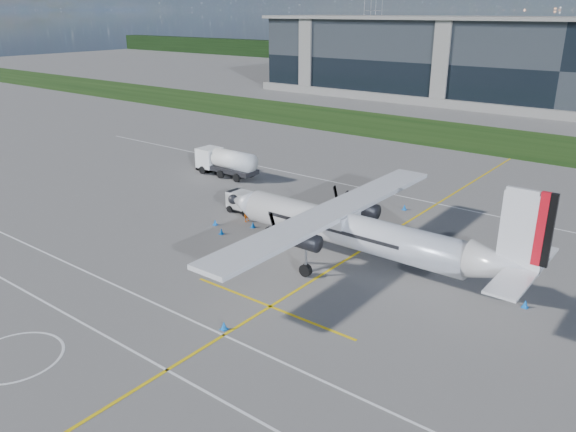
{
  "coord_description": "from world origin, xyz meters",
  "views": [
    {
      "loc": [
        22.0,
        -28.73,
        16.66
      ],
      "look_at": [
        -0.71,
        0.5,
        3.05
      ],
      "focal_mm": 35.0,
      "sensor_mm": 36.0,
      "label": 1
    }
  ],
  "objects_px": {
    "fuel_tanker_truck": "(223,162)",
    "safety_cone_portwing": "(224,325)",
    "turboprop_aircraft": "(361,213)",
    "baggage_tug": "(243,202)",
    "pylon_west": "(373,15)",
    "safety_cone_stbdwing": "(404,207)",
    "safety_cone_nose_port": "(221,231)",
    "ground_crew_person": "(247,210)",
    "safety_cone_fwd": "(215,222)",
    "safety_cone_nose_stbd": "(253,225)",
    "safety_cone_tail": "(525,304)"
  },
  "relations": [
    {
      "from": "turboprop_aircraft",
      "to": "baggage_tug",
      "type": "bearing_deg",
      "value": 167.26
    },
    {
      "from": "safety_cone_nose_stbd",
      "to": "pylon_west",
      "type": "bearing_deg",
      "value": 116.62
    },
    {
      "from": "baggage_tug",
      "to": "safety_cone_tail",
      "type": "relative_size",
      "value": 5.94
    },
    {
      "from": "safety_cone_stbdwing",
      "to": "safety_cone_fwd",
      "type": "relative_size",
      "value": 1.0
    },
    {
      "from": "safety_cone_stbdwing",
      "to": "safety_cone_fwd",
      "type": "bearing_deg",
      "value": -129.27
    },
    {
      "from": "safety_cone_stbdwing",
      "to": "pylon_west",
      "type": "bearing_deg",
      "value": 121.02
    },
    {
      "from": "safety_cone_stbdwing",
      "to": "safety_cone_nose_port",
      "type": "relative_size",
      "value": 1.0
    },
    {
      "from": "baggage_tug",
      "to": "safety_cone_fwd",
      "type": "distance_m",
      "value": 3.9
    },
    {
      "from": "safety_cone_tail",
      "to": "safety_cone_stbdwing",
      "type": "bearing_deg",
      "value": 140.12
    },
    {
      "from": "baggage_tug",
      "to": "safety_cone_nose_port",
      "type": "xyz_separation_m",
      "value": [
        2.13,
        -4.97,
        -0.64
      ]
    },
    {
      "from": "turboprop_aircraft",
      "to": "safety_cone_fwd",
      "type": "height_order",
      "value": "turboprop_aircraft"
    },
    {
      "from": "baggage_tug",
      "to": "ground_crew_person",
      "type": "relative_size",
      "value": 1.43
    },
    {
      "from": "turboprop_aircraft",
      "to": "ground_crew_person",
      "type": "xyz_separation_m",
      "value": [
        -11.74,
        1.48,
        -2.71
      ]
    },
    {
      "from": "pylon_west",
      "to": "safety_cone_stbdwing",
      "type": "xyz_separation_m",
      "value": [
        81.39,
        -135.35,
        -14.75
      ]
    },
    {
      "from": "fuel_tanker_truck",
      "to": "safety_cone_nose_stbd",
      "type": "xyz_separation_m",
      "value": [
        12.77,
        -9.76,
        -1.18
      ]
    },
    {
      "from": "turboprop_aircraft",
      "to": "safety_cone_nose_port",
      "type": "relative_size",
      "value": 49.94
    },
    {
      "from": "fuel_tanker_truck",
      "to": "safety_cone_portwing",
      "type": "relative_size",
      "value": 15.28
    },
    {
      "from": "pylon_west",
      "to": "fuel_tanker_truck",
      "type": "height_order",
      "value": "pylon_west"
    },
    {
      "from": "safety_cone_fwd",
      "to": "pylon_west",
      "type": "bearing_deg",
      "value": 115.51
    },
    {
      "from": "safety_cone_stbdwing",
      "to": "safety_cone_portwing",
      "type": "bearing_deg",
      "value": -87.14
    },
    {
      "from": "pylon_west",
      "to": "safety_cone_nose_port",
      "type": "relative_size",
      "value": 60.0
    },
    {
      "from": "safety_cone_tail",
      "to": "safety_cone_portwing",
      "type": "xyz_separation_m",
      "value": [
        -12.47,
        -12.77,
        0.0
      ]
    },
    {
      "from": "fuel_tanker_truck",
      "to": "safety_cone_portwing",
      "type": "bearing_deg",
      "value": -45.91
    },
    {
      "from": "safety_cone_stbdwing",
      "to": "safety_cone_nose_port",
      "type": "bearing_deg",
      "value": -121.95
    },
    {
      "from": "safety_cone_fwd",
      "to": "safety_cone_tail",
      "type": "distance_m",
      "value": 24.34
    },
    {
      "from": "baggage_tug",
      "to": "safety_cone_nose_stbd",
      "type": "height_order",
      "value": "baggage_tug"
    },
    {
      "from": "pylon_west",
      "to": "safety_cone_nose_stbd",
      "type": "bearing_deg",
      "value": -63.38
    },
    {
      "from": "safety_cone_nose_stbd",
      "to": "safety_cone_portwing",
      "type": "xyz_separation_m",
      "value": [
        9.0,
        -12.72,
        0.0
      ]
    },
    {
      "from": "safety_cone_fwd",
      "to": "safety_cone_tail",
      "type": "bearing_deg",
      "value": 3.65
    },
    {
      "from": "ground_crew_person",
      "to": "safety_cone_tail",
      "type": "distance_m",
      "value": 22.8
    },
    {
      "from": "fuel_tanker_truck",
      "to": "safety_cone_stbdwing",
      "type": "distance_m",
      "value": 20.67
    },
    {
      "from": "ground_crew_person",
      "to": "safety_cone_nose_stbd",
      "type": "relative_size",
      "value": 4.15
    },
    {
      "from": "turboprop_aircraft",
      "to": "safety_cone_portwing",
      "type": "bearing_deg",
      "value": -96.81
    },
    {
      "from": "pylon_west",
      "to": "safety_cone_stbdwing",
      "type": "relative_size",
      "value": 60.0
    },
    {
      "from": "ground_crew_person",
      "to": "safety_cone_nose_port",
      "type": "bearing_deg",
      "value": 176.63
    },
    {
      "from": "safety_cone_tail",
      "to": "safety_cone_nose_port",
      "type": "distance_m",
      "value": 22.64
    },
    {
      "from": "ground_crew_person",
      "to": "safety_cone_nose_stbd",
      "type": "distance_m",
      "value": 1.7
    },
    {
      "from": "fuel_tanker_truck",
      "to": "ground_crew_person",
      "type": "distance_m",
      "value": 14.59
    },
    {
      "from": "turboprop_aircraft",
      "to": "fuel_tanker_truck",
      "type": "bearing_deg",
      "value": 155.67
    },
    {
      "from": "ground_crew_person",
      "to": "safety_cone_stbdwing",
      "type": "bearing_deg",
      "value": -48.7
    },
    {
      "from": "turboprop_aircraft",
      "to": "safety_cone_nose_stbd",
      "type": "relative_size",
      "value": 49.94
    },
    {
      "from": "turboprop_aircraft",
      "to": "baggage_tug",
      "type": "distance_m",
      "value": 14.2
    },
    {
      "from": "turboprop_aircraft",
      "to": "safety_cone_nose_stbd",
      "type": "xyz_separation_m",
      "value": [
        -10.43,
        0.73,
        -3.5
      ]
    },
    {
      "from": "ground_crew_person",
      "to": "safety_cone_fwd",
      "type": "height_order",
      "value": "ground_crew_person"
    },
    {
      "from": "safety_cone_fwd",
      "to": "safety_cone_nose_stbd",
      "type": "distance_m",
      "value": 3.19
    },
    {
      "from": "pylon_west",
      "to": "fuel_tanker_truck",
      "type": "bearing_deg",
      "value": -66.07
    },
    {
      "from": "safety_cone_fwd",
      "to": "safety_cone_tail",
      "type": "xyz_separation_m",
      "value": [
        24.29,
        1.55,
        0.0
      ]
    },
    {
      "from": "pylon_west",
      "to": "turboprop_aircraft",
      "type": "bearing_deg",
      "value": -60.34
    },
    {
      "from": "fuel_tanker_truck",
      "to": "safety_cone_portwing",
      "type": "distance_m",
      "value": 31.31
    },
    {
      "from": "safety_cone_fwd",
      "to": "safety_cone_tail",
      "type": "height_order",
      "value": "same"
    }
  ]
}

